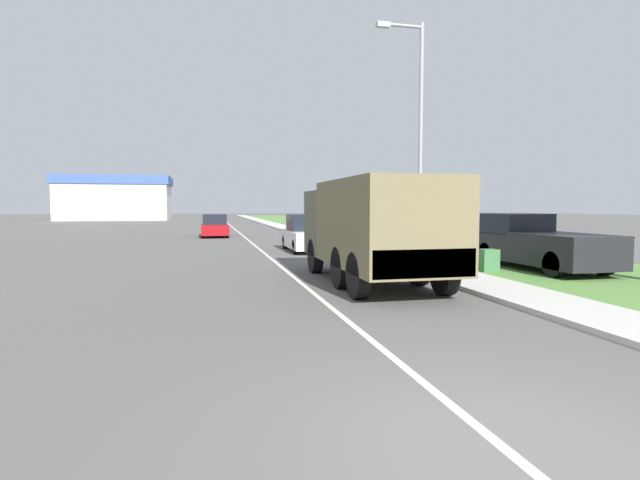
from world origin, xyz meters
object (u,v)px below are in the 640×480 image
(military_truck, at_px, (373,225))
(car_second_ahead, at_px, (215,226))
(car_nearest_ahead, at_px, (306,235))
(lamp_post, at_px, (416,124))
(pickup_truck, at_px, (535,243))

(military_truck, bearing_deg, car_second_ahead, 99.98)
(car_nearest_ahead, height_order, lamp_post, lamp_post)
(military_truck, relative_size, car_nearest_ahead, 1.53)
(military_truck, bearing_deg, lamp_post, 51.71)
(car_nearest_ahead, bearing_deg, pickup_truck, -52.91)
(car_nearest_ahead, bearing_deg, car_second_ahead, 108.53)
(military_truck, bearing_deg, pickup_truck, 15.53)
(car_second_ahead, distance_m, pickup_truck, 22.27)
(pickup_truck, relative_size, lamp_post, 0.65)
(military_truck, height_order, car_second_ahead, military_truck)
(lamp_post, bearing_deg, car_nearest_ahead, 111.51)
(military_truck, relative_size, lamp_post, 0.83)
(car_second_ahead, relative_size, pickup_truck, 0.84)
(car_second_ahead, height_order, lamp_post, lamp_post)
(pickup_truck, height_order, lamp_post, lamp_post)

